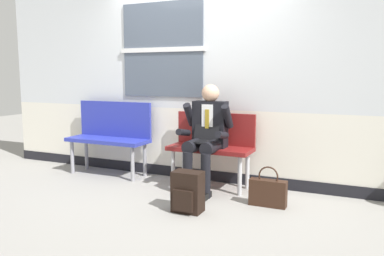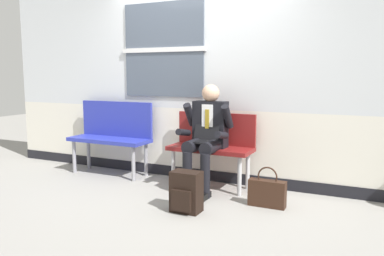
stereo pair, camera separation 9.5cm
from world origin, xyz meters
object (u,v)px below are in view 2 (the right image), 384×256
bench_with_person (213,143)px  handbag (267,193)px  bench_empty (112,132)px  backpack (186,192)px  person_seated (206,134)px

bench_with_person → handbag: (0.81, -0.45, -0.39)m
bench_empty → backpack: size_ratio=2.78×
bench_with_person → handbag: size_ratio=2.38×
bench_with_person → bench_empty: 1.51m
bench_with_person → backpack: bearing=-82.9°
handbag → bench_empty: bearing=168.8°
bench_empty → handbag: 2.40m
person_seated → handbag: size_ratio=2.95×
bench_empty → backpack: (1.62, -0.97, -0.37)m
handbag → backpack: bearing=-143.6°
bench_with_person → backpack: 1.02m
backpack → handbag: 0.86m
bench_with_person → bench_empty: bearing=179.6°
person_seated → bench_with_person: bearing=90.0°
bench_with_person → person_seated: bearing=-90.0°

